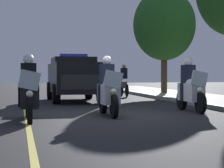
{
  "coord_description": "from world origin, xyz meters",
  "views": [
    {
      "loc": [
        11.96,
        -2.64,
        1.22
      ],
      "look_at": [
        -0.18,
        0.0,
        0.9
      ],
      "focal_mm": 68.43,
      "sensor_mm": 36.0,
      "label": 1
    }
  ],
  "objects_px": {
    "cyclist_background": "(124,80)",
    "tree_far_back": "(164,25)",
    "police_motorcycle_lead_right": "(108,91)",
    "police_suv": "(74,77)",
    "police_motorcycle_trailing": "(191,90)",
    "police_motorcycle_lead_left": "(29,93)"
  },
  "relations": [
    {
      "from": "police_motorcycle_trailing",
      "to": "tree_far_back",
      "type": "xyz_separation_m",
      "value": [
        -10.45,
        2.78,
        3.24
      ]
    },
    {
      "from": "police_motorcycle_trailing",
      "to": "tree_far_back",
      "type": "height_order",
      "value": "tree_far_back"
    },
    {
      "from": "police_motorcycle_lead_left",
      "to": "police_motorcycle_trailing",
      "type": "xyz_separation_m",
      "value": [
        -1.46,
        5.04,
        0.0
      ]
    },
    {
      "from": "police_motorcycle_lead_right",
      "to": "police_motorcycle_trailing",
      "type": "distance_m",
      "value": 2.87
    },
    {
      "from": "cyclist_background",
      "to": "police_motorcycle_lead_right",
      "type": "bearing_deg",
      "value": -16.5
    },
    {
      "from": "cyclist_background",
      "to": "police_motorcycle_trailing",
      "type": "bearing_deg",
      "value": -0.43
    },
    {
      "from": "police_motorcycle_lead_right",
      "to": "cyclist_background",
      "type": "bearing_deg",
      "value": 163.5
    },
    {
      "from": "police_motorcycle_trailing",
      "to": "tree_far_back",
      "type": "relative_size",
      "value": 0.36
    },
    {
      "from": "police_motorcycle_lead_right",
      "to": "police_suv",
      "type": "relative_size",
      "value": 0.44
    },
    {
      "from": "police_motorcycle_lead_left",
      "to": "police_suv",
      "type": "height_order",
      "value": "police_suv"
    },
    {
      "from": "police_motorcycle_lead_right",
      "to": "police_motorcycle_lead_left",
      "type": "bearing_deg",
      "value": -70.71
    },
    {
      "from": "police_motorcycle_lead_left",
      "to": "police_motorcycle_lead_right",
      "type": "relative_size",
      "value": 1.0
    },
    {
      "from": "police_motorcycle_trailing",
      "to": "police_suv",
      "type": "relative_size",
      "value": 0.44
    },
    {
      "from": "police_motorcycle_lead_right",
      "to": "police_motorcycle_trailing",
      "type": "bearing_deg",
      "value": 103.62
    },
    {
      "from": "police_motorcycle_lead_left",
      "to": "police_motorcycle_trailing",
      "type": "height_order",
      "value": "same"
    },
    {
      "from": "police_motorcycle_trailing",
      "to": "cyclist_background",
      "type": "distance_m",
      "value": 8.98
    },
    {
      "from": "police_motorcycle_lead_left",
      "to": "cyclist_background",
      "type": "distance_m",
      "value": 11.62
    },
    {
      "from": "police_motorcycle_lead_left",
      "to": "tree_far_back",
      "type": "xyz_separation_m",
      "value": [
        -11.92,
        7.81,
        3.24
      ]
    },
    {
      "from": "cyclist_background",
      "to": "tree_far_back",
      "type": "relative_size",
      "value": 0.3
    },
    {
      "from": "police_motorcycle_trailing",
      "to": "cyclist_background",
      "type": "xyz_separation_m",
      "value": [
        -8.98,
        0.07,
        0.14
      ]
    },
    {
      "from": "police_suv",
      "to": "cyclist_background",
      "type": "xyz_separation_m",
      "value": [
        -3.18,
        3.03,
        -0.22
      ]
    },
    {
      "from": "cyclist_background",
      "to": "tree_far_back",
      "type": "height_order",
      "value": "tree_far_back"
    }
  ]
}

